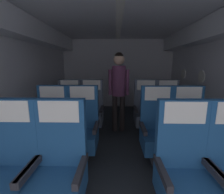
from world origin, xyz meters
name	(u,v)px	position (x,y,z in m)	size (l,w,h in m)	color
ground	(119,148)	(0.00, 2.84, -0.01)	(3.87, 6.07, 0.02)	#23282D
fuselage_shell	(119,51)	(0.00, 3.11, 1.65)	(3.75, 5.72, 2.29)	silver
seat_a_left_window	(10,171)	(-1.02, 1.57, 0.47)	(0.49, 0.51, 1.12)	#38383D
seat_a_left_aisle	(59,171)	(-0.57, 1.57, 0.47)	(0.49, 0.51, 1.12)	#38383D
seat_a_right_window	(184,174)	(0.56, 1.57, 0.47)	(0.49, 0.51, 1.12)	#38383D
seat_b_left_window	(52,129)	(-1.01, 2.52, 0.47)	(0.49, 0.51, 1.12)	#38383D
seat_b_left_aisle	(82,129)	(-0.56, 2.53, 0.47)	(0.49, 0.51, 1.12)	#38383D
seat_b_right_aisle	(188,131)	(1.02, 2.52, 0.47)	(0.49, 0.51, 1.12)	#38383D
seat_b_right_window	(157,131)	(0.55, 2.50, 0.47)	(0.49, 0.51, 1.12)	#38383D
seat_c_left_window	(69,111)	(-1.02, 3.47, 0.47)	(0.49, 0.51, 1.12)	#38383D
seat_c_left_aisle	(92,111)	(-0.56, 3.48, 0.47)	(0.49, 0.51, 1.12)	#38383D
seat_c_right_aisle	(168,112)	(1.02, 3.49, 0.47)	(0.49, 0.51, 1.12)	#38383D
seat_c_right_window	(146,111)	(0.57, 3.48, 0.47)	(0.49, 0.51, 1.12)	#38383D
flight_attendant	(119,84)	(0.01, 3.58, 1.03)	(0.43, 0.28, 1.67)	black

